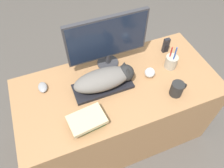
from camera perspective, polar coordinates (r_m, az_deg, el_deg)
name	(u,v)px	position (r m, az deg, el deg)	size (l,w,h in m)	color
ground_plane	(132,165)	(2.01, 5.13, -20.23)	(12.00, 12.00, 0.00)	#4C4742
desk	(117,112)	(1.82, 1.39, -7.27)	(1.43, 0.68, 0.71)	#9E7047
keyboard	(103,86)	(1.51, -2.40, -0.60)	(0.41, 0.17, 0.02)	black
cat	(107,78)	(1.45, -1.42, 1.51)	(0.42, 0.17, 0.14)	#66605B
monitor	(107,40)	(1.50, -1.20, 11.53)	(0.58, 0.16, 0.41)	#333338
computer_mouse	(43,87)	(1.57, -17.65, -0.80)	(0.06, 0.09, 0.03)	gray
coffee_mug	(177,89)	(1.51, 16.67, -1.22)	(0.12, 0.08, 0.10)	black
pen_cup	(171,62)	(1.66, 15.21, 5.67)	(0.09, 0.09, 0.21)	#B2A893
baseball	(150,73)	(1.57, 9.84, 2.95)	(0.07, 0.07, 0.07)	silver
phone	(166,45)	(1.77, 13.91, 9.74)	(0.04, 0.03, 0.12)	black
book_stack	(88,120)	(1.34, -6.30, -9.31)	(0.23, 0.17, 0.07)	#2D6B38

